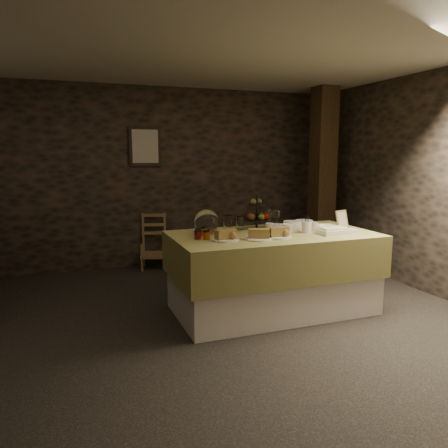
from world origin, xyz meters
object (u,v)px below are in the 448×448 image
object	(u,v)px
chair	(153,244)
timber_column	(322,177)
buffet_table	(273,266)
fruit_stand	(258,216)

from	to	relation	value
chair	timber_column	world-z (taller)	timber_column
buffet_table	timber_column	distance (m)	2.39
chair	fruit_stand	xyz separation A→B (m)	(0.81, -1.86, 0.63)
chair	fruit_stand	bearing A→B (deg)	-51.52
buffet_table	fruit_stand	distance (m)	0.60
timber_column	fruit_stand	size ratio (longest dim) A/B	6.91
timber_column	fruit_stand	world-z (taller)	timber_column
buffet_table	timber_column	world-z (taller)	timber_column
chair	fruit_stand	size ratio (longest dim) A/B	1.64
fruit_stand	timber_column	bearing A→B (deg)	37.68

